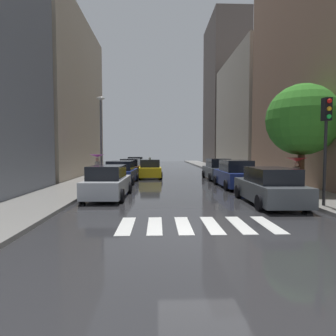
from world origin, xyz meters
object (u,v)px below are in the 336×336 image
(parked_car_left_third, at_px, (131,168))
(parked_car_left_nearest, at_px, (108,183))
(parked_car_right_second, at_px, (235,175))
(parked_car_left_second, at_px, (121,173))
(lamp_post_left, at_px, (101,132))
(street_tree_right, at_px, (302,120))
(traffic_light_right_corner, at_px, (326,127))
(pedestrian_near_tree, at_px, (97,161))
(pedestrian_foreground, at_px, (296,166))
(parked_car_left_fourth, at_px, (136,165))
(parked_car_right_third, at_px, (218,170))
(parked_car_right_nearest, at_px, (269,187))
(taxi_midroad, at_px, (150,169))

(parked_car_left_third, bearing_deg, parked_car_left_nearest, -177.97)
(parked_car_left_third, height_order, parked_car_right_second, parked_car_right_second)
(parked_car_left_second, xyz_separation_m, lamp_post_left, (-1.62, 0.90, 3.05))
(street_tree_right, xyz_separation_m, traffic_light_right_corner, (-1.21, -4.33, -0.76))
(pedestrian_near_tree, bearing_deg, parked_car_left_second, -8.26)
(parked_car_left_nearest, relative_size, parked_car_right_second, 0.96)
(pedestrian_near_tree, bearing_deg, lamp_post_left, 71.75)
(parked_car_left_second, relative_size, pedestrian_foreground, 2.32)
(parked_car_left_second, height_order, lamp_post_left, lamp_post_left)
(parked_car_left_fourth, xyz_separation_m, lamp_post_left, (-1.76, -11.18, 3.03))
(parked_car_left_second, height_order, parked_car_right_third, parked_car_right_third)
(parked_car_right_second, relative_size, pedestrian_foreground, 2.54)
(parked_car_left_second, distance_m, street_tree_right, 12.40)
(parked_car_left_third, bearing_deg, parked_car_right_nearest, -151.80)
(parked_car_left_second, bearing_deg, parked_car_left_fourth, 1.86)
(parked_car_left_third, relative_size, parked_car_right_second, 0.99)
(pedestrian_near_tree, relative_size, street_tree_right, 0.33)
(parked_car_left_fourth, relative_size, traffic_light_right_corner, 0.99)
(traffic_light_right_corner, bearing_deg, parked_car_right_second, 103.86)
(parked_car_left_nearest, xyz_separation_m, parked_car_left_fourth, (-0.02, 18.74, 0.03))
(parked_car_right_nearest, height_order, lamp_post_left, lamp_post_left)
(taxi_midroad, distance_m, lamp_post_left, 5.77)
(traffic_light_right_corner, bearing_deg, parked_car_right_nearest, 144.12)
(parked_car_left_nearest, height_order, parked_car_right_nearest, parked_car_left_nearest)
(parked_car_right_nearest, distance_m, taxi_midroad, 14.03)
(parked_car_left_nearest, bearing_deg, pedestrian_foreground, -85.10)
(parked_car_left_nearest, bearing_deg, parked_car_left_fourth, 1.58)
(parked_car_left_third, height_order, pedestrian_foreground, pedestrian_foreground)
(parked_car_right_nearest, relative_size, pedestrian_foreground, 2.61)
(parked_car_left_fourth, bearing_deg, traffic_light_right_corner, -157.40)
(parked_car_left_third, bearing_deg, parked_car_left_second, -178.98)
(parked_car_right_third, xyz_separation_m, taxi_midroad, (-5.67, 1.71, -0.05))
(parked_car_right_nearest, relative_size, lamp_post_left, 0.76)
(parked_car_left_nearest, height_order, parked_car_right_second, parked_car_right_second)
(parked_car_right_second, height_order, traffic_light_right_corner, traffic_light_right_corner)
(parked_car_right_nearest, distance_m, lamp_post_left, 13.62)
(parked_car_right_second, height_order, parked_car_right_third, parked_car_right_second)
(parked_car_right_nearest, bearing_deg, street_tree_right, -43.18)
(parked_car_right_second, relative_size, lamp_post_left, 0.74)
(parked_car_left_second, bearing_deg, parked_car_left_nearest, -176.09)
(parked_car_left_third, xyz_separation_m, street_tree_right, (10.53, -12.06, 3.28))
(parked_car_right_second, bearing_deg, parked_car_right_third, -0.40)
(parked_car_right_nearest, relative_size, taxi_midroad, 1.07)
(pedestrian_foreground, distance_m, traffic_light_right_corner, 4.23)
(pedestrian_foreground, height_order, street_tree_right, street_tree_right)
(parked_car_left_fourth, distance_m, pedestrian_foreground, 20.71)
(street_tree_right, bearing_deg, parked_car_left_fourth, 120.68)
(parked_car_left_nearest, height_order, parked_car_left_third, parked_car_left_third)
(parked_car_left_fourth, relative_size, parked_car_right_third, 0.91)
(street_tree_right, height_order, traffic_light_right_corner, street_tree_right)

